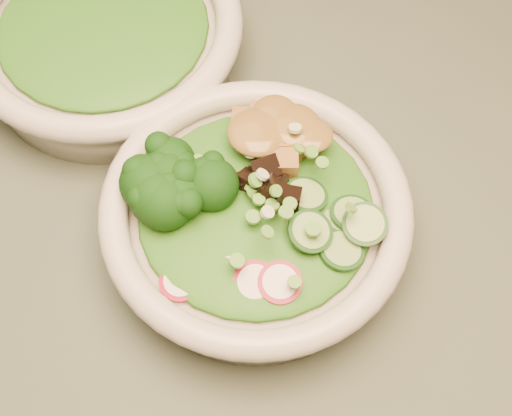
{
  "coord_description": "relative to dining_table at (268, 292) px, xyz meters",
  "views": [
    {
      "loc": [
        -0.02,
        -0.25,
        1.26
      ],
      "look_at": [
        -0.01,
        -0.0,
        0.8
      ],
      "focal_mm": 50.0,
      "sensor_mm": 36.0,
      "label": 1
    }
  ],
  "objects": [
    {
      "name": "broccoli_florets",
      "position": [
        -0.06,
        0.01,
        0.18
      ],
      "size": [
        0.09,
        0.08,
        0.04
      ],
      "primitive_type": null,
      "rotation": [
        0.0,
        0.0,
        -0.37
      ],
      "color": "black",
      "rests_on": "salad_bowl"
    },
    {
      "name": "tofu_cubes",
      "position": [
        0.0,
        0.05,
        0.18
      ],
      "size": [
        0.09,
        0.08,
        0.03
      ],
      "primitive_type": null,
      "rotation": [
        0.0,
        0.0,
        -0.37
      ],
      "color": "brown",
      "rests_on": "salad_bowl"
    },
    {
      "name": "peanut_sauce",
      "position": [
        0.0,
        0.05,
        0.19
      ],
      "size": [
        0.06,
        0.05,
        0.01
      ],
      "primitive_type": "ellipsoid",
      "color": "brown",
      "rests_on": "tofu_cubes"
    },
    {
      "name": "scallion_garnish",
      "position": [
        -0.01,
        -0.0,
        0.19
      ],
      "size": [
        0.17,
        0.17,
        0.02
      ],
      "primitive_type": null,
      "color": "#5B9C37",
      "rests_on": "salad_bowl"
    },
    {
      "name": "cucumber_slices",
      "position": [
        0.04,
        -0.01,
        0.18
      ],
      "size": [
        0.08,
        0.08,
        0.03
      ],
      "primitive_type": null,
      "rotation": [
        0.0,
        0.0,
        -0.37
      ],
      "color": "#92BD69",
      "rests_on": "salad_bowl"
    },
    {
      "name": "dining_table",
      "position": [
        0.0,
        0.0,
        0.0
      ],
      "size": [
        1.2,
        0.8,
        0.75
      ],
      "color": "black",
      "rests_on": "ground"
    },
    {
      "name": "mushroom_heap",
      "position": [
        -0.01,
        0.01,
        0.18
      ],
      "size": [
        0.08,
        0.08,
        0.03
      ],
      "primitive_type": null,
      "rotation": [
        0.0,
        0.0,
        -0.37
      ],
      "color": "black",
      "rests_on": "salad_bowl"
    },
    {
      "name": "salad_bowl",
      "position": [
        -0.01,
        -0.0,
        0.15
      ],
      "size": [
        0.23,
        0.23,
        0.06
      ],
      "rotation": [
        0.0,
        0.0,
        -0.37
      ],
      "color": "silver",
      "rests_on": "dining_table"
    },
    {
      "name": "side_lettuce",
      "position": [
        -0.14,
        0.18,
        0.17
      ],
      "size": [
        0.16,
        0.16,
        0.02
      ],
      "primitive_type": "ellipsoid",
      "color": "#1A5912",
      "rests_on": "side_bowl"
    },
    {
      "name": "lettuce_bed",
      "position": [
        -0.01,
        -0.0,
        0.17
      ],
      "size": [
        0.18,
        0.18,
        0.02
      ],
      "primitive_type": "ellipsoid",
      "color": "#1A5912",
      "rests_on": "salad_bowl"
    },
    {
      "name": "side_bowl",
      "position": [
        -0.14,
        0.18,
        0.15
      ],
      "size": [
        0.24,
        0.24,
        0.07
      ],
      "rotation": [
        0.0,
        0.0,
        -0.11
      ],
      "color": "silver",
      "rests_on": "dining_table"
    },
    {
      "name": "radish_slices",
      "position": [
        -0.02,
        -0.06,
        0.17
      ],
      "size": [
        0.1,
        0.07,
        0.02
      ],
      "primitive_type": null,
      "rotation": [
        0.0,
        0.0,
        -0.37
      ],
      "color": "maroon",
      "rests_on": "salad_bowl"
    }
  ]
}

